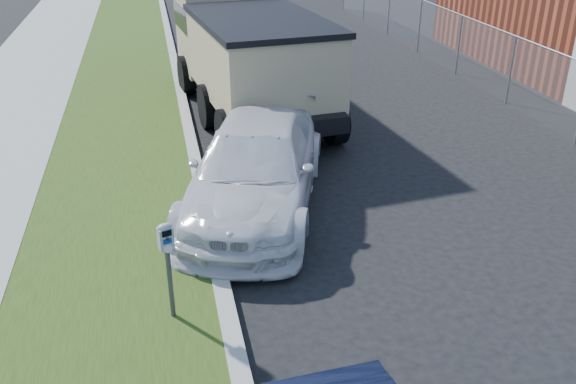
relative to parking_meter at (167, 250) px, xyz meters
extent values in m
plane|color=black|center=(3.31, 0.56, -1.14)|extent=(120.00, 120.00, 0.00)
cube|color=gray|center=(0.71, 2.56, -1.07)|extent=(0.25, 50.00, 0.15)
cube|color=#203D10|center=(-0.89, 2.56, -1.08)|extent=(3.00, 50.00, 0.13)
plane|color=slate|center=(9.31, 7.56, -0.24)|extent=(0.00, 30.00, 30.00)
cylinder|color=gray|center=(9.31, 7.56, 0.66)|extent=(0.04, 30.00, 0.04)
cylinder|color=gray|center=(9.31, 7.56, -0.24)|extent=(0.06, 0.06, 1.80)
cylinder|color=gray|center=(9.31, 10.56, -0.24)|extent=(0.06, 0.06, 1.80)
cylinder|color=gray|center=(9.31, 13.56, -0.24)|extent=(0.06, 0.06, 1.80)
cylinder|color=gray|center=(9.31, 16.56, -0.24)|extent=(0.06, 0.06, 1.80)
cylinder|color=#3F4247|center=(0.00, 0.00, -0.50)|extent=(0.08, 0.08, 1.01)
cube|color=gray|center=(0.00, 0.00, 0.18)|extent=(0.21, 0.17, 0.30)
ellipsoid|color=gray|center=(0.00, 0.00, 0.33)|extent=(0.22, 0.18, 0.12)
cube|color=black|center=(0.02, -0.06, 0.28)|extent=(0.12, 0.05, 0.08)
cube|color=navy|center=(0.02, -0.06, 0.17)|extent=(0.11, 0.04, 0.07)
cylinder|color=silver|center=(0.02, -0.06, 0.05)|extent=(0.11, 0.04, 0.11)
cube|color=#3F4247|center=(0.02, -0.06, 0.20)|extent=(0.04, 0.02, 0.05)
imported|color=silver|center=(1.67, 3.18, -0.38)|extent=(3.72, 5.68, 1.53)
cube|color=black|center=(2.41, 8.09, -0.36)|extent=(3.11, 7.10, 0.38)
cube|color=#9B8A64|center=(2.13, 10.55, 0.53)|extent=(2.73, 2.20, 2.15)
cube|color=black|center=(2.13, 10.55, 0.96)|extent=(2.76, 2.23, 0.65)
cube|color=#9B8A64|center=(2.50, 7.23, 0.53)|extent=(3.07, 4.77, 1.72)
cube|color=black|center=(2.50, 7.23, 1.42)|extent=(3.18, 4.89, 0.13)
cube|color=black|center=(2.02, 11.56, -0.44)|extent=(2.58, 0.45, 0.32)
cylinder|color=black|center=(0.92, 10.30, -0.60)|extent=(0.46, 1.11, 1.08)
cylinder|color=black|center=(3.37, 10.58, -0.60)|extent=(0.46, 1.11, 1.08)
cylinder|color=black|center=(1.24, 7.42, -0.60)|extent=(0.46, 1.11, 1.08)
cylinder|color=black|center=(3.70, 7.69, -0.60)|extent=(0.46, 1.11, 1.08)
cylinder|color=black|center=(1.45, 5.49, -0.60)|extent=(0.46, 1.11, 1.08)
cylinder|color=black|center=(3.91, 5.77, -0.60)|extent=(0.46, 1.11, 1.08)
camera|label=1|loc=(0.08, -6.70, 4.06)|focal=38.00mm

